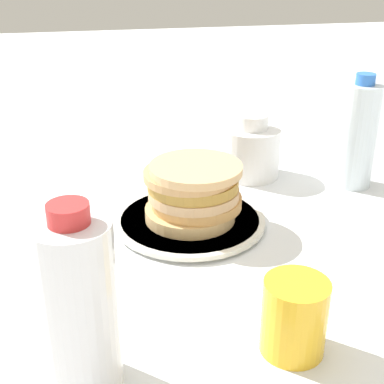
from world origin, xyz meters
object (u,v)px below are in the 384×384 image
(cream_jug, at_px, (251,150))
(water_bottle_near, at_px, (358,135))
(plate, at_px, (192,220))
(water_bottle_mid, at_px, (78,305))
(juice_glass, at_px, (294,317))
(pancake_stack, at_px, (192,191))

(cream_jug, distance_m, water_bottle_near, 0.18)
(plate, height_order, water_bottle_mid, water_bottle_mid)
(plate, distance_m, cream_jug, 0.22)
(plate, bearing_deg, juice_glass, 9.06)
(water_bottle_near, xyz_separation_m, water_bottle_mid, (0.38, -0.47, -0.00))
(juice_glass, bearing_deg, water_bottle_mid, -89.64)
(pancake_stack, relative_size, juice_glass, 1.81)
(plate, distance_m, juice_glass, 0.29)
(cream_jug, height_order, water_bottle_mid, water_bottle_mid)
(pancake_stack, bearing_deg, cream_jug, 139.14)
(water_bottle_near, bearing_deg, water_bottle_mid, -51.31)
(pancake_stack, xyz_separation_m, water_bottle_mid, (0.29, -0.17, 0.03))
(juice_glass, distance_m, water_bottle_mid, 0.22)
(cream_jug, xyz_separation_m, water_bottle_mid, (0.45, -0.31, 0.04))
(pancake_stack, bearing_deg, plate, -66.82)
(juice_glass, relative_size, cream_jug, 0.72)
(water_bottle_near, bearing_deg, juice_glass, -34.62)
(juice_glass, bearing_deg, cream_jug, 168.01)
(juice_glass, bearing_deg, plate, -170.94)
(water_bottle_mid, bearing_deg, cream_jug, 145.84)
(water_bottle_near, bearing_deg, plate, -73.98)
(plate, height_order, water_bottle_near, water_bottle_near)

